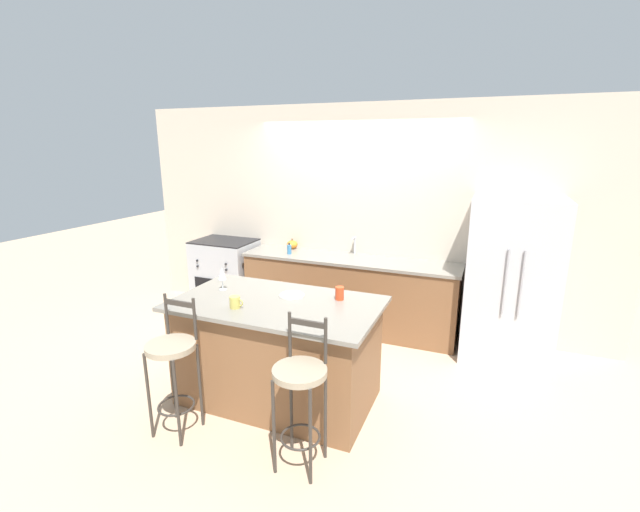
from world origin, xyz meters
TOP-DOWN VIEW (x-y plane):
  - ground_plane at (0.00, 0.00)m, footprint 18.00×18.00m
  - wall_back at (0.00, 0.65)m, footprint 6.00×0.07m
  - back_counter at (0.00, 0.35)m, footprint 2.64×0.63m
  - sink_faucet at (0.00, 0.54)m, footprint 0.02×0.13m
  - kitchen_island at (-0.09, -1.36)m, footprint 1.76×1.01m
  - refrigerator at (1.79, 0.26)m, footprint 0.88×0.76m
  - oven_range at (-1.77, 0.32)m, footprint 0.79×0.63m
  - bar_stool_near at (-0.62, -2.07)m, footprint 0.38×0.38m
  - bar_stool_far at (0.44, -2.04)m, footprint 0.38×0.38m
  - dinner_plate at (-0.03, -1.19)m, footprint 0.22×0.22m
  - wine_glass at (-0.69, -1.27)m, footprint 0.07×0.07m
  - coffee_mug at (-0.34, -1.61)m, footprint 0.12×0.09m
  - tumbler_cup at (0.39, -1.11)m, footprint 0.07×0.07m
  - pumpkin_decoration at (-0.84, 0.50)m, footprint 0.14×0.14m
  - soap_bottle at (-0.75, 0.24)m, footprint 0.05×0.05m

SIDE VIEW (x-z plane):
  - ground_plane at x=0.00m, z-range 0.00..0.00m
  - back_counter at x=0.00m, z-range 0.00..0.90m
  - kitchen_island at x=-0.09m, z-range 0.00..0.93m
  - oven_range at x=-1.77m, z-range 0.00..0.97m
  - bar_stool_near at x=-0.62m, z-range 0.07..1.17m
  - bar_stool_far at x=0.44m, z-range 0.07..1.17m
  - refrigerator at x=1.79m, z-range 0.00..1.71m
  - dinner_plate at x=-0.03m, z-range 0.92..0.94m
  - pumpkin_decoration at x=-0.84m, z-range 0.89..1.02m
  - soap_bottle at x=-0.75m, z-range 0.89..1.03m
  - coffee_mug at x=-0.34m, z-range 0.92..1.02m
  - tumbler_cup at x=0.39m, z-range 0.92..1.04m
  - sink_faucet at x=0.00m, z-range 0.93..1.15m
  - wine_glass at x=-0.69m, z-range 0.97..1.18m
  - wall_back at x=0.00m, z-range 0.00..2.70m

